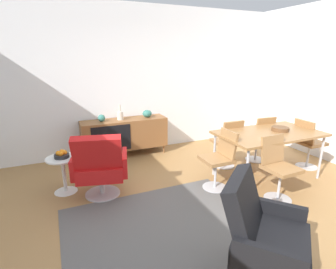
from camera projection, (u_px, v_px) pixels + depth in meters
ground_plane at (191, 215)px, 3.21m from camera, size 8.32×8.32×0.00m
wall_back at (129, 81)px, 5.09m from camera, size 6.80×0.12×2.80m
sideboard at (125, 134)px, 5.03m from camera, size 1.60×0.45×0.72m
vase_cobalt at (147, 114)px, 5.10m from camera, size 0.18×0.18×0.14m
vase_sculptural_dark at (102, 118)px, 4.77m from camera, size 0.13×0.13×0.13m
vase_ceramic_small at (120, 115)px, 4.90m from camera, size 0.12×0.12×0.28m
dining_table at (269, 135)px, 4.05m from camera, size 1.60×0.90×0.74m
wooden_bowl_on_table at (280, 129)px, 4.11m from camera, size 0.26×0.26×0.06m
dining_chair_back_right at (260, 137)px, 4.74m from camera, size 0.43×0.45×0.86m
dining_chair_front_left at (278, 166)px, 3.49m from camera, size 0.42×0.44×0.86m
dining_chair_far_end at (308, 142)px, 4.46m from camera, size 0.44×0.41×0.86m
dining_chair_near_window at (220, 157)px, 3.77m from camera, size 0.43×0.40×0.86m
dining_chair_back_left at (228, 142)px, 4.47m from camera, size 0.41×0.43×0.86m
lounge_chair_red at (100, 165)px, 3.51m from camera, size 0.82×0.78×0.95m
armchair_black_shell at (263, 234)px, 2.16m from camera, size 0.91×0.90×0.95m
side_table_round at (64, 171)px, 3.69m from camera, size 0.44×0.44×0.52m
fruit_bowl at (62, 155)px, 3.62m from camera, size 0.20×0.20×0.11m
area_rug at (165, 227)px, 2.98m from camera, size 2.20×1.70×0.01m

